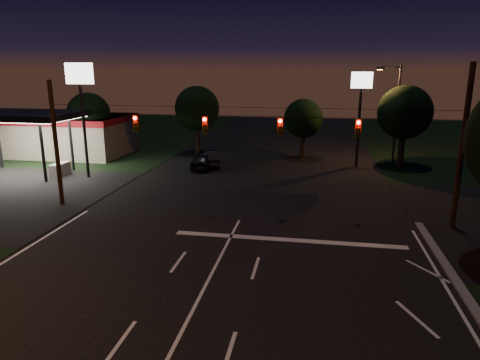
# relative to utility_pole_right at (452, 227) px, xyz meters

# --- Properties ---
(stop_bar) EXTENTS (12.00, 0.50, 0.01)m
(stop_bar) POSITION_rel_utility_pole_right_xyz_m (-9.00, -3.50, 0.01)
(stop_bar) COLOR silver
(stop_bar) RESTS_ON ground
(utility_pole_right) EXTENTS (0.30, 0.30, 9.00)m
(utility_pole_right) POSITION_rel_utility_pole_right_xyz_m (0.00, 0.00, 0.00)
(utility_pole_right) COLOR black
(utility_pole_right) RESTS_ON ground
(utility_pole_left) EXTENTS (0.28, 0.28, 8.00)m
(utility_pole_left) POSITION_rel_utility_pole_right_xyz_m (-24.00, 0.00, 0.00)
(utility_pole_left) COLOR black
(utility_pole_left) RESTS_ON ground
(signal_span) EXTENTS (24.00, 0.40, 1.56)m
(signal_span) POSITION_rel_utility_pole_right_xyz_m (-12.00, -0.04, 5.50)
(signal_span) COLOR black
(signal_span) RESTS_ON ground
(gas_station) EXTENTS (14.20, 16.10, 5.25)m
(gas_station) POSITION_rel_utility_pole_right_xyz_m (-33.86, 15.39, 2.38)
(gas_station) COLOR gray
(gas_station) RESTS_ON ground
(pole_sign_left_near) EXTENTS (2.20, 0.30, 9.10)m
(pole_sign_left_near) POSITION_rel_utility_pole_right_xyz_m (-26.00, 7.00, 6.98)
(pole_sign_left_near) COLOR black
(pole_sign_left_near) RESTS_ON ground
(pole_sign_right) EXTENTS (1.80, 0.30, 8.40)m
(pole_sign_right) POSITION_rel_utility_pole_right_xyz_m (-4.00, 15.00, 6.24)
(pole_sign_right) COLOR black
(pole_sign_right) RESTS_ON ground
(street_light_right_far) EXTENTS (2.20, 0.35, 9.00)m
(street_light_right_far) POSITION_rel_utility_pole_right_xyz_m (-0.76, 17.00, 5.24)
(street_light_right_far) COLOR black
(street_light_right_far) RESTS_ON ground
(tree_far_a) EXTENTS (4.20, 4.20, 6.42)m
(tree_far_a) POSITION_rel_utility_pole_right_xyz_m (-29.98, 15.12, 4.26)
(tree_far_a) COLOR black
(tree_far_a) RESTS_ON ground
(tree_far_b) EXTENTS (4.60, 4.60, 6.98)m
(tree_far_b) POSITION_rel_utility_pole_right_xyz_m (-19.98, 19.13, 4.61)
(tree_far_b) COLOR black
(tree_far_b) RESTS_ON ground
(tree_far_c) EXTENTS (3.80, 3.80, 5.86)m
(tree_far_c) POSITION_rel_utility_pole_right_xyz_m (-8.98, 18.10, 3.90)
(tree_far_c) COLOR black
(tree_far_c) RESTS_ON ground
(tree_far_d) EXTENTS (4.80, 4.80, 7.30)m
(tree_far_d) POSITION_rel_utility_pole_right_xyz_m (0.02, 16.13, 4.83)
(tree_far_d) COLOR black
(tree_far_d) RESTS_ON ground
(car_oncoming_a) EXTENTS (1.95, 4.30, 1.43)m
(car_oncoming_a) POSITION_rel_utility_pole_right_xyz_m (-17.59, 11.70, 0.72)
(car_oncoming_a) COLOR black
(car_oncoming_a) RESTS_ON ground
(car_oncoming_b) EXTENTS (2.39, 4.47, 1.40)m
(car_oncoming_b) POSITION_rel_utility_pole_right_xyz_m (-17.03, 13.04, 0.70)
(car_oncoming_b) COLOR black
(car_oncoming_b) RESTS_ON ground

